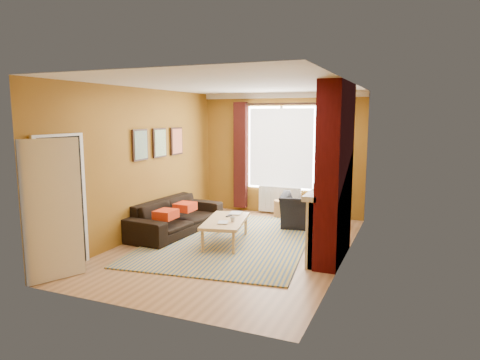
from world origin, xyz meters
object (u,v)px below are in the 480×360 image
(armchair, at_px, (307,211))
(coffee_table, at_px, (226,222))
(floor_lamp, at_px, (345,169))
(wicker_stool, at_px, (281,209))
(sofa, at_px, (176,216))

(armchair, bearing_deg, coffee_table, 46.80)
(coffee_table, bearing_deg, floor_lamp, 37.55)
(coffee_table, relative_size, floor_lamp, 0.94)
(wicker_stool, bearing_deg, coffee_table, -97.69)
(armchair, xyz_separation_m, coffee_table, (-1.09, -1.65, 0.05))
(coffee_table, height_order, wicker_stool, coffee_table)
(sofa, bearing_deg, floor_lamp, -54.68)
(floor_lamp, bearing_deg, sofa, -148.97)
(sofa, relative_size, armchair, 2.10)
(floor_lamp, bearing_deg, wicker_stool, 170.93)
(sofa, bearing_deg, coffee_table, -99.54)
(wicker_stool, relative_size, floor_lamp, 0.27)
(floor_lamp, bearing_deg, armchair, -147.07)
(sofa, relative_size, wicker_stool, 5.46)
(sofa, relative_size, floor_lamp, 1.47)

